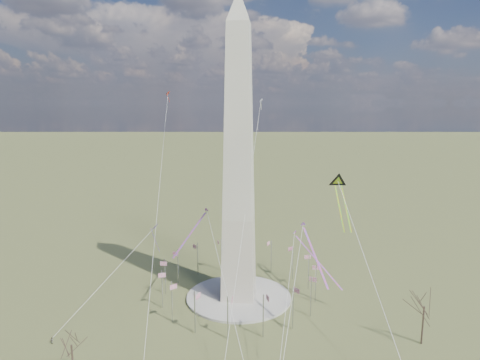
# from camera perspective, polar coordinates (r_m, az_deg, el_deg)

# --- Properties ---
(ground) EXTENTS (2000.00, 2000.00, 0.00)m
(ground) POSITION_cam_1_polar(r_m,az_deg,el_deg) (153.03, -0.16, -15.45)
(ground) COLOR #51582C
(ground) RESTS_ON ground
(plaza) EXTENTS (36.00, 36.00, 0.80)m
(plaza) POSITION_cam_1_polar(r_m,az_deg,el_deg) (152.86, -0.16, -15.32)
(plaza) COLOR #9F9D91
(plaza) RESTS_ON ground
(washington_monument) EXTENTS (15.56, 15.56, 100.00)m
(washington_monument) POSITION_cam_1_polar(r_m,az_deg,el_deg) (139.15, -0.17, 2.64)
(washington_monument) COLOR beige
(washington_monument) RESTS_ON plaza
(flagpole_ring) EXTENTS (54.40, 54.40, 13.00)m
(flagpole_ring) POSITION_cam_1_polar(r_m,az_deg,el_deg) (150.02, -0.16, -12.95)
(flagpole_ring) COLOR silver
(flagpole_ring) RESTS_ON ground
(tree_near) EXTENTS (9.60, 9.60, 16.80)m
(tree_near) POSITION_cam_1_polar(r_m,az_deg,el_deg) (132.29, 23.38, -14.91)
(tree_near) COLOR #402F27
(tree_near) RESTS_ON ground
(tree_far) EXTENTS (7.74, 7.74, 13.55)m
(tree_far) POSITION_cam_1_polar(r_m,az_deg,el_deg) (116.97, -21.59, -19.51)
(tree_far) COLOR #402F27
(tree_far) RESTS_ON ground
(person_west) EXTENTS (1.13, 1.11, 1.84)m
(person_west) POSITION_cam_1_polar(r_m,az_deg,el_deg) (138.02, -23.76, -18.98)
(person_west) COLOR gray
(person_west) RESTS_ON ground
(kite_delta_black) EXTENTS (7.51, 19.91, 16.39)m
(kite_delta_black) POSITION_cam_1_polar(r_m,az_deg,el_deg) (152.59, 13.00, -0.57)
(kite_delta_black) COLOR black
(kite_delta_black) RESTS_ON ground
(kite_diamond_purple) EXTENTS (2.41, 3.61, 10.77)m
(kite_diamond_purple) POSITION_cam_1_polar(r_m,az_deg,el_deg) (156.74, -11.31, -6.59)
(kite_diamond_purple) COLOR navy
(kite_diamond_purple) RESTS_ON ground
(kite_streamer_left) EXTENTS (7.89, 19.27, 13.76)m
(kite_streamer_left) POSITION_cam_1_polar(r_m,az_deg,el_deg) (129.65, 9.50, -8.70)
(kite_streamer_left) COLOR #FF3528
(kite_streamer_left) RESTS_ON ground
(kite_streamer_mid) EXTENTS (8.88, 17.35, 12.77)m
(kite_streamer_mid) POSITION_cam_1_polar(r_m,az_deg,el_deg) (144.83, -6.04, -6.25)
(kite_streamer_mid) COLOR #FF3528
(kite_streamer_mid) RESTS_ON ground
(kite_streamer_right) EXTENTS (16.89, 16.45, 15.29)m
(kite_streamer_right) POSITION_cam_1_polar(r_m,az_deg,el_deg) (151.61, 9.35, -9.44)
(kite_streamer_right) COLOR #FF3528
(kite_streamer_right) RESTS_ON ground
(kite_small_red) EXTENTS (1.50, 2.14, 4.44)m
(kite_small_red) POSITION_cam_1_polar(r_m,az_deg,el_deg) (181.89, -9.58, 11.20)
(kite_small_red) COLOR red
(kite_small_red) RESTS_ON ground
(kite_small_white) EXTENTS (1.54, 1.79, 4.83)m
(kite_small_white) POSITION_cam_1_polar(r_m,az_deg,el_deg) (186.19, 2.81, 10.44)
(kite_small_white) COLOR white
(kite_small_white) RESTS_ON ground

